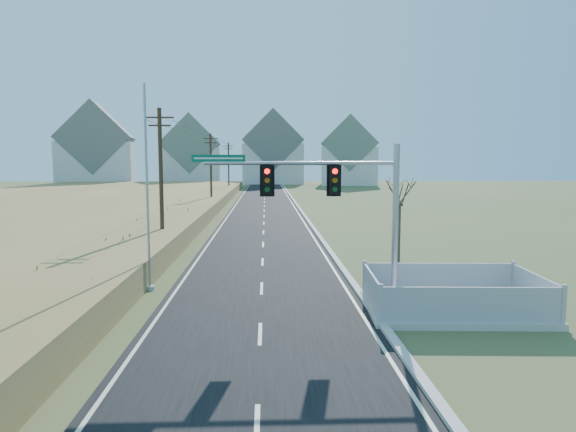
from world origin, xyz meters
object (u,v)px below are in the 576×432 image
(traffic_signal_mast, at_px, (348,206))
(open_sign, at_px, (382,296))
(flagpole, at_px, (148,210))
(fence_enclosure, at_px, (453,305))
(bare_tree, at_px, (400,191))

(traffic_signal_mast, height_order, open_sign, traffic_signal_mast)
(flagpole, bearing_deg, fence_enclosure, -17.71)
(traffic_signal_mast, bearing_deg, bare_tree, 64.55)
(flagpole, relative_size, bare_tree, 1.79)
(traffic_signal_mast, bearing_deg, open_sign, 16.00)
(traffic_signal_mast, relative_size, bare_tree, 1.59)
(traffic_signal_mast, relative_size, fence_enclosure, 1.19)
(fence_enclosure, distance_m, open_sign, 2.65)
(flagpole, bearing_deg, open_sign, -16.26)
(fence_enclosure, xyz_separation_m, open_sign, (-2.44, 1.04, 0.09))
(traffic_signal_mast, distance_m, fence_enclosure, 5.39)
(fence_enclosure, bearing_deg, flagpole, 165.68)
(fence_enclosure, xyz_separation_m, bare_tree, (0.50, 9.79, 3.72))
(traffic_signal_mast, distance_m, bare_tree, 10.16)
(open_sign, distance_m, flagpole, 10.56)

